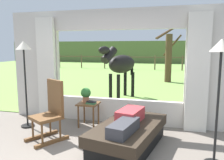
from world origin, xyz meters
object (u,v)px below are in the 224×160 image
object	(u,v)px
reclining_person	(128,119)
rocking_chair	(51,111)
potted_plant	(86,94)
floor_lamp_left	(24,58)
side_table	(88,107)
horse	(121,65)
pasture_tree	(168,56)
book_stack	(91,103)
recliner_sofa	(129,135)
floor_lamp_right	(220,64)

from	to	relation	value
reclining_person	rocking_chair	size ratio (longest dim) A/B	1.28
potted_plant	floor_lamp_left	size ratio (longest dim) A/B	0.17
side_table	reclining_person	bearing A→B (deg)	-40.12
side_table	horse	world-z (taller)	horse
reclining_person	floor_lamp_left	distance (m)	2.58
reclining_person	potted_plant	bearing A→B (deg)	152.14
horse	pasture_tree	size ratio (longest dim) A/B	0.61
horse	pasture_tree	distance (m)	4.45
horse	floor_lamp_left	bearing A→B (deg)	89.24
rocking_chair	potted_plant	xyz separation A→B (m)	(0.35, 0.90, 0.16)
pasture_tree	book_stack	bearing A→B (deg)	-102.11
potted_plant	horse	size ratio (longest dim) A/B	0.18
side_table	potted_plant	bearing A→B (deg)	143.13
pasture_tree	horse	bearing A→B (deg)	-109.39
book_stack	floor_lamp_left	world-z (taller)	floor_lamp_left
rocking_chair	pasture_tree	distance (m)	8.07
reclining_person	pasture_tree	xyz separation A→B (m)	(0.54, 7.81, 0.79)
reclining_person	book_stack	bearing A→B (deg)	151.52
rocking_chair	pasture_tree	bearing A→B (deg)	106.22
side_table	book_stack	world-z (taller)	book_stack
potted_plant	horse	distance (m)	2.72
side_table	floor_lamp_left	size ratio (longest dim) A/B	0.28
recliner_sofa	pasture_tree	world-z (taller)	pasture_tree
recliner_sofa	book_stack	size ratio (longest dim) A/B	8.80
potted_plant	pasture_tree	xyz separation A→B (m)	(1.67, 6.87, 0.61)
rocking_chair	horse	bearing A→B (deg)	112.15
floor_lamp_right	horse	bearing A→B (deg)	120.52
recliner_sofa	horse	bearing A→B (deg)	116.70
floor_lamp_right	pasture_tree	world-z (taller)	pasture_tree
rocking_chair	side_table	world-z (taller)	rocking_chair
potted_plant	floor_lamp_left	bearing A→B (deg)	-160.58
potted_plant	horse	bearing A→B (deg)	85.95
floor_lamp_left	floor_lamp_right	world-z (taller)	floor_lamp_left
floor_lamp_right	reclining_person	bearing A→B (deg)	170.80
side_table	pasture_tree	world-z (taller)	pasture_tree
recliner_sofa	floor_lamp_left	distance (m)	2.70
floor_lamp_left	floor_lamp_right	bearing A→B (deg)	-11.30
side_table	book_stack	size ratio (longest dim) A/B	2.47
recliner_sofa	potted_plant	world-z (taller)	potted_plant
book_stack	horse	bearing A→B (deg)	89.49
recliner_sofa	horse	distance (m)	3.81
reclining_person	rocking_chair	bearing A→B (deg)	-169.53
book_stack	floor_lamp_right	xyz separation A→B (m)	(2.29, -1.03, 0.94)
reclining_person	pasture_tree	world-z (taller)	pasture_tree
potted_plant	pasture_tree	world-z (taller)	pasture_tree
rocking_chair	recliner_sofa	bearing A→B (deg)	31.11
reclining_person	horse	world-z (taller)	horse
recliner_sofa	floor_lamp_left	bearing A→B (deg)	-179.28
rocking_chair	horse	size ratio (longest dim) A/B	0.63
recliner_sofa	horse	xyz separation A→B (m)	(-0.93, 3.57, 0.94)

